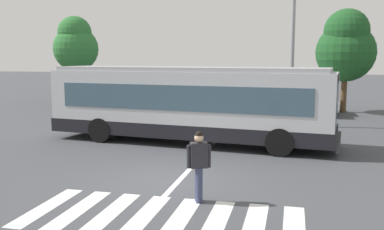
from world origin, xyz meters
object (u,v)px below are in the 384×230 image
Objects in this scene: parked_car_teal at (150,97)px; pedestrian_crossing_street at (199,163)px; parked_car_charcoal at (188,98)px; background_tree_left at (76,44)px; twin_arm_street_lamp at (294,5)px; background_tree_right at (346,46)px; city_transit_bus at (189,104)px; parked_car_silver at (232,99)px; parked_car_white at (320,101)px; parked_car_blue at (272,99)px.

pedestrian_crossing_street is at bearing -67.57° from parked_car_teal.
background_tree_left is at bearing 167.36° from parked_car_charcoal.
twin_arm_street_lamp reaches higher than background_tree_right.
parked_car_silver is at bearing 88.96° from city_transit_bus.
background_tree_right is (1.49, 1.07, 3.35)m from parked_car_white.
parked_car_white is (10.99, -0.23, 0.00)m from parked_car_teal.
parked_car_silver is at bearing 95.55° from pedestrian_crossing_street.
city_transit_bus is 1.84× the size of background_tree_right.
background_tree_left is (-15.80, 7.53, -1.56)m from twin_arm_street_lamp.
parked_car_charcoal is (2.61, 0.00, 0.00)m from parked_car_teal.
city_transit_bus is at bearing -127.16° from twin_arm_street_lamp.
parked_car_white is (5.45, -0.53, 0.00)m from parked_car_silver.
parked_car_silver is 0.72× the size of background_tree_right.
city_transit_bus reaches higher than parked_car_silver.
parked_car_silver is (2.92, 0.30, 0.00)m from parked_car_charcoal.
city_transit_bus is 7.21m from pedestrian_crossing_street.
city_transit_bus reaches higher than pedestrian_crossing_street.
parked_car_white is at bearing 77.96° from pedestrian_crossing_street.
parked_car_charcoal is 0.70× the size of background_tree_left.
city_transit_bus reaches higher than parked_car_teal.
parked_car_blue is (0.82, 18.08, -0.20)m from pedestrian_crossing_street.
background_tree_left is at bearing 176.39° from background_tree_right.
parked_car_silver is 1.01× the size of parked_car_white.
city_transit_bus reaches higher than parked_car_charcoal.
parked_car_blue is at bearing 87.39° from pedestrian_crossing_street.
background_tree_left is (-6.51, 2.05, 3.63)m from parked_car_teal.
parked_car_charcoal is at bearing -174.10° from parked_car_silver.
parked_car_white is (3.71, 17.40, -0.20)m from pedestrian_crossing_street.
parked_car_teal is 0.70× the size of background_tree_left.
parked_car_teal is 1.00× the size of parked_car_blue.
parked_car_teal is 0.47× the size of twin_arm_street_lamp.
background_tree_left is (-13.78, 19.67, 3.42)m from pedestrian_crossing_street.
twin_arm_street_lamp is at bearing 52.84° from city_transit_bus.
pedestrian_crossing_street is 0.38× the size of parked_car_silver.
parked_car_teal is at bearing 116.47° from city_transit_bus.
background_tree_left reaches higher than parked_car_blue.
parked_car_teal is 10.99m from parked_car_white.
background_tree_right is (9.87, 0.85, 3.35)m from parked_car_charcoal.
parked_car_charcoal is at bearing 0.01° from parked_car_teal.
background_tree_left is 1.01× the size of background_tree_right.
background_tree_left reaches higher than parked_car_charcoal.
twin_arm_street_lamp reaches higher than pedestrian_crossing_street.
background_tree_right is (7.15, 11.56, 2.53)m from city_transit_bus.
parked_car_blue is (2.56, 0.16, 0.00)m from parked_car_silver.
parked_car_teal is 12.95m from background_tree_right.
background_tree_right is (3.19, 6.33, -1.84)m from twin_arm_street_lamp.
city_transit_bus is at bearing -75.76° from parked_car_charcoal.
parked_car_charcoal is 0.47× the size of twin_arm_street_lamp.
parked_car_teal is (-7.27, 17.62, -0.20)m from pedestrian_crossing_street.
parked_car_blue is 0.47× the size of twin_arm_street_lamp.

